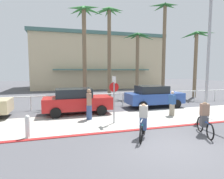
# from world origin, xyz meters

# --- Properties ---
(ground_plane) EXTENTS (80.00, 80.00, 0.00)m
(ground_plane) POSITION_xyz_m (0.00, 10.00, 0.00)
(ground_plane) COLOR #4C4C51
(sidewalk_strip) EXTENTS (44.00, 4.00, 0.02)m
(sidewalk_strip) POSITION_xyz_m (0.00, 4.20, 0.01)
(sidewalk_strip) COLOR #ADAAA0
(sidewalk_strip) RESTS_ON ground
(curb_paint) EXTENTS (44.00, 0.24, 0.03)m
(curb_paint) POSITION_xyz_m (0.00, 2.20, 0.01)
(curb_paint) COLOR maroon
(curb_paint) RESTS_ON ground
(building_backdrop) EXTENTS (21.25, 11.20, 8.72)m
(building_backdrop) POSITION_xyz_m (2.66, 26.89, 4.38)
(building_backdrop) COLOR beige
(building_backdrop) RESTS_ON ground
(rail_fence) EXTENTS (25.84, 0.08, 1.04)m
(rail_fence) POSITION_xyz_m (-0.00, 8.50, 0.84)
(rail_fence) COLOR white
(rail_fence) RESTS_ON ground
(stop_sign_bike_lane) EXTENTS (0.52, 0.56, 2.56)m
(stop_sign_bike_lane) POSITION_xyz_m (-1.06, 3.63, 1.68)
(stop_sign_bike_lane) COLOR gray
(stop_sign_bike_lane) RESTS_ON ground
(bollard_2) EXTENTS (0.20, 0.20, 1.00)m
(bollard_2) POSITION_xyz_m (-5.23, 2.49, 0.52)
(bollard_2) COLOR white
(bollard_2) RESTS_ON ground
(streetlight_curb) EXTENTS (0.24, 2.54, 7.50)m
(streetlight_curb) POSITION_xyz_m (5.58, 4.02, 4.28)
(streetlight_curb) COLOR #9EA0A5
(streetlight_curb) RESTS_ON ground
(palm_tree_2) EXTENTS (3.30, 3.56, 8.30)m
(palm_tree_2) POSITION_xyz_m (-1.64, 10.48, 6.11)
(palm_tree_2) COLOR #756047
(palm_tree_2) RESTS_ON ground
(palm_tree_3) EXTENTS (2.84, 3.25, 9.08)m
(palm_tree_3) POSITION_xyz_m (1.09, 12.49, 6.73)
(palm_tree_3) COLOR #756047
(palm_tree_3) RESTS_ON ground
(palm_tree_4) EXTENTS (3.46, 3.01, 6.87)m
(palm_tree_4) POSITION_xyz_m (4.33, 12.79, 5.14)
(palm_tree_4) COLOR #756047
(palm_tree_4) RESTS_ON ground
(palm_tree_5) EXTENTS (3.16, 3.11, 9.84)m
(palm_tree_5) POSITION_xyz_m (6.93, 11.96, 6.88)
(palm_tree_5) COLOR #756047
(palm_tree_5) RESTS_ON ground
(palm_tree_6) EXTENTS (3.30, 3.40, 6.99)m
(palm_tree_6) POSITION_xyz_m (10.23, 10.96, 5.18)
(palm_tree_6) COLOR #756047
(palm_tree_6) RESTS_ON ground
(car_red_1) EXTENTS (4.40, 2.02, 1.69)m
(car_red_1) POSITION_xyz_m (-2.77, 6.47, 0.87)
(car_red_1) COLOR red
(car_red_1) RESTS_ON ground
(car_blue_2) EXTENTS (4.40, 2.02, 1.69)m
(car_blue_2) POSITION_xyz_m (3.26, 7.16, 0.87)
(car_blue_2) COLOR #284793
(car_blue_2) RESTS_ON ground
(cyclist_blue_0) EXTENTS (0.70, 1.72, 1.50)m
(cyclist_blue_0) POSITION_xyz_m (2.32, 0.78, 0.69)
(cyclist_blue_0) COLOR black
(cyclist_blue_0) RESTS_ON ground
(cyclist_teal_1) EXTENTS (1.03, 1.57, 1.50)m
(cyclist_teal_1) POSITION_xyz_m (-0.50, 1.17, 0.69)
(cyclist_teal_1) COLOR black
(cyclist_teal_1) RESTS_ON ground
(pedestrian_0) EXTENTS (0.34, 0.42, 1.80)m
(pedestrian_0) POSITION_xyz_m (-2.23, 4.77, 0.84)
(pedestrian_0) COLOR #384C7A
(pedestrian_0) RESTS_ON ground
(pedestrian_1) EXTENTS (0.37, 0.44, 1.58)m
(pedestrian_1) POSITION_xyz_m (2.98, 4.26, 0.72)
(pedestrian_1) COLOR gray
(pedestrian_1) RESTS_ON ground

